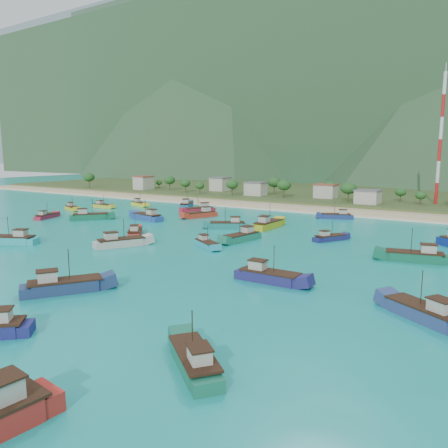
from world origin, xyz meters
The scene contains 31 objects.
ground centered at (0.00, 0.00, 0.00)m, with size 600.00×600.00×0.00m, color #0C8B7E.
beach centered at (0.00, 79.00, 0.00)m, with size 400.00×18.00×1.20m, color beige.
land centered at (0.00, 140.00, 0.00)m, with size 400.00×110.00×2.40m, color #385123.
surf_line centered at (0.00, 69.50, 0.00)m, with size 400.00×2.50×0.08m, color white.
mountains centered at (-18.31, 403.81, 106.83)m, with size 1520.00×440.00×260.00m.
village centered at (15.65, 102.90, 4.63)m, with size 223.50×28.31×7.03m.
vegetation centered at (-2.07, 102.72, 5.24)m, with size 279.44×26.11×8.79m.
radio_tower centered at (39.48, 108.00, 25.44)m, with size 1.20×1.20×47.68m.
boat_0 centered at (-59.49, 11.94, 0.58)m, with size 5.60×9.41×5.34m.
boat_2 centered at (-39.86, 58.63, 0.86)m, with size 8.55×11.86×6.87m.
boat_3 centered at (38.62, -40.33, 0.69)m, with size 9.74×8.57×5.94m.
boat_4 centered at (27.75, 26.74, 0.51)m, with size 6.28×8.58×4.98m.
boat_5 centered at (54.94, -15.07, 0.80)m, with size 11.14×8.66×6.55m.
boat_6 centered at (-8.55, -4.97, 0.81)m, with size 8.06×11.47×6.62m.
boat_8 centered at (8.45, -32.37, 0.85)m, with size 9.24×11.59×6.86m.
boat_9 centered at (-30.57, 27.10, 0.87)m, with size 12.21×5.64×6.95m.
boat_10 centered at (-46.15, 18.06, 0.85)m, with size 10.14×11.05×6.86m.
boat_11 centered at (17.40, 62.07, 0.66)m, with size 10.18×6.25×5.79m.
boat_12 centered at (48.42, 16.17, 0.84)m, with size 11.96×5.92×6.79m.
boat_14 centered at (-27.71, 50.23, 0.79)m, with size 7.82×11.29×6.50m.
boat_20 centered at (-1.69, 28.35, 0.74)m, with size 10.54×8.34×6.23m.
boat_21 centered at (7.64, 34.09, 0.91)m, with size 3.63×12.11×7.14m.
boat_23 centered at (7.56, 5.13, 0.52)m, with size 8.60×6.50×5.03m.
boat_24 centered at (-70.18, 29.96, 0.57)m, with size 9.38×5.59×5.33m.
boat_26 centered at (-58.83, 52.80, 0.62)m, with size 9.85×5.78×5.59m.
boat_27 centered at (31.26, -10.97, 0.78)m, with size 10.97×3.38×6.46m.
boat_28 centered at (-31.14, -16.34, 0.81)m, with size 11.52×7.92×6.62m.
boat_29 centered at (10.60, 15.23, 0.77)m, with size 4.90×11.22×6.41m.
boat_30 centered at (-15.09, 6.18, 0.67)m, with size 8.55×9.46×5.84m.
boat_31 centered at (-20.30, 41.03, 0.78)m, with size 6.98×11.31×6.44m.
boat_32 centered at (-66.06, 40.72, 0.60)m, with size 9.34×3.08×5.46m.
Camera 1 is at (62.20, -71.23, 20.23)m, focal length 35.00 mm.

